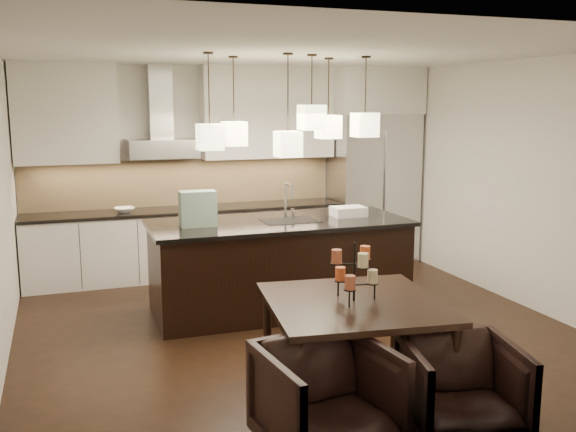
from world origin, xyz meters
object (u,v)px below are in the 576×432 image
object	(u,v)px
armchair_right	(461,391)
armchair_left	(327,401)
refrigerator	(373,188)
dining_table	(353,349)
island_body	(279,267)

from	to	relation	value
armchair_right	armchair_left	bearing A→B (deg)	-174.86
refrigerator	dining_table	distance (m)	4.63
dining_table	armchair_right	xyz separation A→B (m)	(0.42, -0.85, -0.04)
dining_table	armchair_left	size ratio (longest dim) A/B	1.58
armchair_left	armchair_right	xyz separation A→B (m)	(0.95, -0.12, -0.02)
refrigerator	dining_table	size ratio (longest dim) A/B	1.63
dining_table	armchair_right	distance (m)	0.95
refrigerator	island_body	size ratio (longest dim) A/B	0.78
armchair_left	armchair_right	distance (m)	0.96
dining_table	armchair_left	bearing A→B (deg)	-118.65
armchair_right	island_body	bearing A→B (deg)	107.36
island_body	armchair_left	bearing A→B (deg)	-102.31
refrigerator	island_body	xyz separation A→B (m)	(-2.05, -1.75, -0.59)
island_body	dining_table	xyz separation A→B (m)	(-0.16, -2.26, -0.09)
refrigerator	island_body	world-z (taller)	refrigerator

